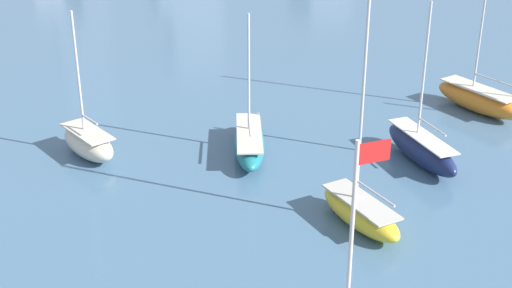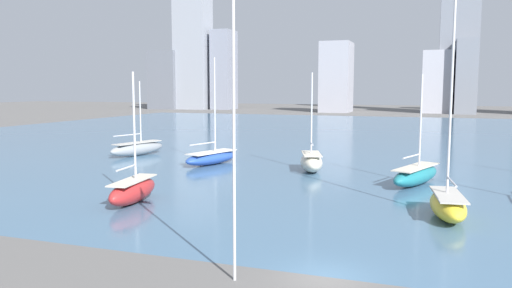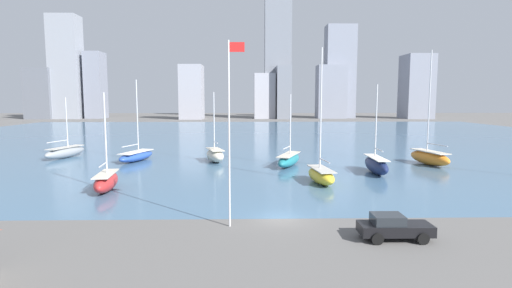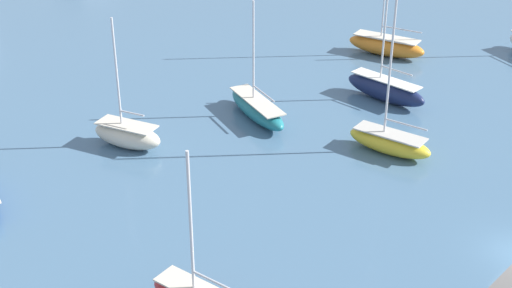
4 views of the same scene
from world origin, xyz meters
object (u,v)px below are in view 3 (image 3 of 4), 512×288
at_px(flag_pole, 230,129).
at_px(sailboat_navy, 376,165).
at_px(sailboat_cream, 215,155).
at_px(sailboat_orange, 429,157).
at_px(sailboat_blue, 136,156).
at_px(sailboat_teal, 289,160).
at_px(sailboat_yellow, 321,174).
at_px(sailboat_gray, 65,152).
at_px(sailboat_red, 106,181).
at_px(parked_pickup_black, 393,227).

bearing_deg(flag_pole, sailboat_navy, 49.84).
relative_size(sailboat_cream, sailboat_orange, 0.64).
height_order(sailboat_blue, sailboat_orange, sailboat_orange).
distance_m(flag_pole, sailboat_teal, 29.28).
bearing_deg(sailboat_teal, sailboat_orange, 21.76).
distance_m(sailboat_blue, sailboat_yellow, 31.11).
xyz_separation_m(sailboat_orange, sailboat_gray, (-57.08, 8.39, -0.18)).
bearing_deg(sailboat_navy, sailboat_red, -161.97).
height_order(sailboat_orange, sailboat_gray, sailboat_orange).
height_order(sailboat_yellow, sailboat_teal, sailboat_yellow).
relative_size(sailboat_cream, sailboat_teal, 1.04).
bearing_deg(flag_pole, parked_pickup_black, -15.36).
distance_m(sailboat_orange, sailboat_gray, 57.69).
distance_m(sailboat_teal, sailboat_navy, 12.39).
bearing_deg(sailboat_red, sailboat_teal, 29.48).
height_order(sailboat_yellow, sailboat_red, sailboat_yellow).
relative_size(flag_pole, sailboat_blue, 1.10).
height_order(sailboat_cream, sailboat_gray, sailboat_cream).
height_order(sailboat_cream, sailboat_yellow, sailboat_yellow).
height_order(sailboat_cream, sailboat_teal, sailboat_cream).
xyz_separation_m(flag_pole, sailboat_cream, (-3.66, 31.60, -6.38)).
bearing_deg(sailboat_red, flag_pole, -48.52).
relative_size(sailboat_blue, sailboat_red, 1.22).
distance_m(sailboat_orange, sailboat_red, 44.82).
bearing_deg(sailboat_gray, parked_pickup_black, -29.50).
bearing_deg(sailboat_cream, sailboat_navy, -42.32).
relative_size(sailboat_cream, sailboat_gray, 1.08).
bearing_deg(sailboat_teal, sailboat_red, -123.73).
bearing_deg(sailboat_orange, sailboat_red, -170.93).
bearing_deg(flag_pole, sailboat_yellow, 57.72).
bearing_deg(sailboat_navy, sailboat_teal, 152.58).
bearing_deg(sailboat_red, parked_pickup_black, -38.17).
bearing_deg(sailboat_gray, sailboat_navy, -2.60).
relative_size(flag_pole, sailboat_red, 1.34).
bearing_deg(sailboat_navy, sailboat_yellow, -142.60).
distance_m(sailboat_teal, sailboat_gray, 37.26).
bearing_deg(sailboat_yellow, sailboat_red, -179.08).
xyz_separation_m(sailboat_cream, sailboat_gray, (-25.15, 4.92, -0.12)).
distance_m(sailboat_gray, parked_pickup_black, 56.46).
distance_m(sailboat_yellow, sailboat_red, 23.72).
bearing_deg(sailboat_red, sailboat_orange, 14.15).
bearing_deg(sailboat_blue, sailboat_yellow, -16.75).
relative_size(sailboat_red, sailboat_gray, 1.04).
distance_m(sailboat_cream, sailboat_yellow, 20.96).
distance_m(flag_pole, sailboat_gray, 46.97).
distance_m(sailboat_yellow, parked_pickup_black, 18.75).
bearing_deg(sailboat_gray, sailboat_orange, 6.75).
height_order(flag_pole, sailboat_cream, flag_pole).
bearing_deg(sailboat_yellow, sailboat_navy, 28.52).
height_order(sailboat_blue, sailboat_gray, sailboat_blue).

